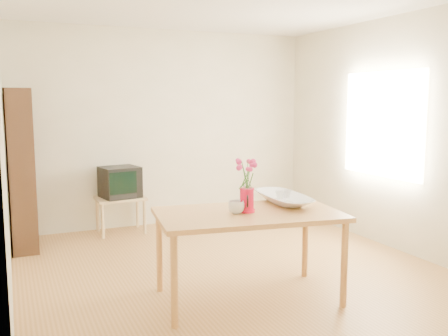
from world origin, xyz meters
name	(u,v)px	position (x,y,z in m)	size (l,w,h in m)	color
room	(239,140)	(0.03, 0.00, 1.30)	(4.50, 4.50, 4.50)	olive
table	(248,221)	(-0.17, -0.59, 0.68)	(1.61, 1.06, 0.75)	#B0763C
tv_stand	(120,203)	(-0.70, 1.97, 0.39)	(0.60, 0.45, 0.46)	tan
bookshelf	(21,175)	(-1.85, 1.75, 0.84)	(0.28, 0.70, 1.80)	black
pitcher	(247,201)	(-0.18, -0.58, 0.84)	(0.13, 0.20, 0.20)	red
flowers	(247,170)	(-0.18, -0.58, 1.10)	(0.23, 0.23, 0.33)	#F63985
mug	(236,207)	(-0.29, -0.60, 0.80)	(0.14, 0.14, 0.11)	white
bowl	(284,177)	(0.28, -0.39, 0.99)	(0.51, 0.51, 0.48)	white
teacup_a	(280,183)	(0.24, -0.39, 0.94)	(0.07, 0.07, 0.06)	white
teacup_b	(287,182)	(0.32, -0.37, 0.94)	(0.07, 0.07, 0.06)	white
television	(120,182)	(-0.70, 1.98, 0.66)	(0.51, 0.49, 0.39)	black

